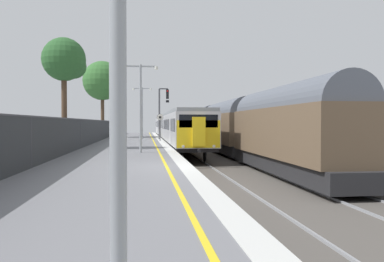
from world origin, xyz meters
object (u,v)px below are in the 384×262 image
object	(u,v)px
background_tree_centre	(66,62)
speed_limit_sign	(160,124)
platform_lamp_mid	(140,100)
platform_lamp_far	(142,109)
signal_gantry	(162,108)
background_tree_left	(102,82)
commuter_train_at_platform	(173,127)
freight_train_adjacent_track	(228,125)

from	to	relation	value
background_tree_centre	speed_limit_sign	bearing A→B (deg)	56.89
platform_lamp_mid	platform_lamp_far	distance (m)	19.49
signal_gantry	background_tree_left	distance (m)	9.43
commuter_train_at_platform	background_tree_left	size ratio (longest dim) A/B	4.75
commuter_train_at_platform	background_tree_centre	distance (m)	20.50
freight_train_adjacent_track	commuter_train_at_platform	bearing A→B (deg)	110.39
signal_gantry	platform_lamp_mid	world-z (taller)	signal_gantry
platform_lamp_mid	background_tree_centre	bearing A→B (deg)	140.69
signal_gantry	speed_limit_sign	world-z (taller)	signal_gantry
background_tree_left	freight_train_adjacent_track	bearing A→B (deg)	-46.86
signal_gantry	background_tree_left	world-z (taller)	background_tree_left
speed_limit_sign	background_tree_centre	bearing A→B (deg)	-123.11
background_tree_centre	commuter_train_at_platform	bearing A→B (deg)	65.18
commuter_train_at_platform	platform_lamp_far	bearing A→B (deg)	-142.67
platform_lamp_mid	background_tree_left	xyz separation A→B (m)	(-4.65, 24.38, 3.51)
background_tree_left	background_tree_centre	xyz separation A→B (m)	(-0.24, -20.37, -0.80)
freight_train_adjacent_track	signal_gantry	size ratio (longest dim) A/B	8.13
commuter_train_at_platform	freight_train_adjacent_track	world-z (taller)	freight_train_adjacent_track
freight_train_adjacent_track	signal_gantry	distance (m)	9.19
platform_lamp_far	background_tree_centre	bearing A→B (deg)	-107.52
platform_lamp_far	background_tree_left	distance (m)	7.50
signal_gantry	background_tree_left	size ratio (longest dim) A/B	0.60
signal_gantry	background_tree_centre	bearing A→B (deg)	-115.45
freight_train_adjacent_track	platform_lamp_mid	size ratio (longest dim) A/B	8.61
commuter_train_at_platform	platform_lamp_mid	distance (m)	22.51
commuter_train_at_platform	speed_limit_sign	distance (m)	8.33
signal_gantry	speed_limit_sign	bearing A→B (deg)	-94.61
signal_gantry	speed_limit_sign	xyz separation A→B (m)	(-0.36, -4.48, -1.69)
signal_gantry	background_tree_left	xyz separation A→B (m)	(-6.68, 5.84, 3.21)
commuter_train_at_platform	platform_lamp_mid	bearing A→B (deg)	-99.01
commuter_train_at_platform	platform_lamp_far	xyz separation A→B (m)	(-3.51, -2.68, 1.96)
commuter_train_at_platform	signal_gantry	world-z (taller)	signal_gantry
freight_train_adjacent_track	background_tree_centre	xyz separation A→B (m)	(-12.41, -7.39, 4.22)
freight_train_adjacent_track	speed_limit_sign	xyz separation A→B (m)	(-5.85, 2.66, 0.12)
platform_lamp_mid	background_tree_left	distance (m)	25.06
speed_limit_sign	background_tree_left	xyz separation A→B (m)	(-6.32, 10.32, 4.89)
commuter_train_at_platform	freight_train_adjacent_track	xyz separation A→B (m)	(4.00, -10.77, 0.23)
platform_lamp_far	background_tree_centre	world-z (taller)	background_tree_centre
background_tree_centre	signal_gantry	bearing A→B (deg)	64.55
commuter_train_at_platform	background_tree_centre	bearing A→B (deg)	-114.82
platform_lamp_mid	background_tree_centre	xyz separation A→B (m)	(-4.89, 4.00, 2.71)
signal_gantry	background_tree_centre	xyz separation A→B (m)	(-6.92, -14.53, 2.40)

